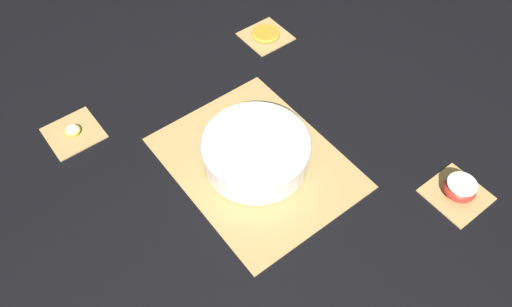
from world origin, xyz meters
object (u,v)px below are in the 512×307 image
Objects in this scene: orange_slice_whole at (266,34)px; banana_coin_single at (73,131)px; fruit_salad_bowl at (256,150)px; apple_half at (460,188)px.

banana_coin_single is (0.00, 0.59, -0.00)m from orange_slice_whole.
fruit_salad_bowl is at bearing 138.88° from orange_slice_whole.
apple_half is 0.68m from orange_slice_whole.
fruit_salad_bowl is 0.45m from orange_slice_whole.
orange_slice_whole reaches higher than banana_coin_single.
apple_half is 0.90m from banana_coin_single.
fruit_salad_bowl reaches higher than apple_half.
apple_half is at bearing -138.91° from banana_coin_single.
fruit_salad_bowl reaches higher than banana_coin_single.
banana_coin_single is at bearing 41.09° from apple_half.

